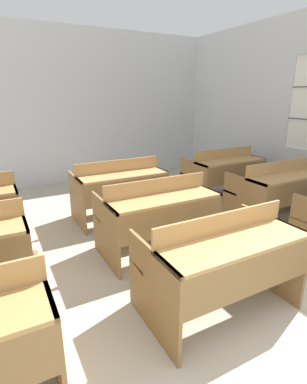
% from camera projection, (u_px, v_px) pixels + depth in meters
% --- Properties ---
extents(wall_back, '(6.47, 0.06, 3.02)m').
position_uv_depth(wall_back, '(61.00, 108.00, 5.88)').
color(wall_back, silver).
rests_on(wall_back, ground_plane).
extents(wall_right_with_window, '(0.06, 5.83, 3.02)m').
position_uv_depth(wall_right_with_window, '(298.00, 112.00, 4.91)').
color(wall_right_with_window, silver).
rests_on(wall_right_with_window, ground_plane).
extents(bench_front_center, '(1.26, 0.78, 0.88)m').
position_uv_depth(bench_front_center, '(221.00, 259.00, 2.44)').
color(bench_front_center, olive).
rests_on(bench_front_center, ground_plane).
extents(bench_second_center, '(1.26, 0.78, 0.88)m').
position_uv_depth(bench_second_center, '(158.00, 213.00, 3.40)').
color(bench_second_center, olive).
rests_on(bench_second_center, ground_plane).
extents(bench_second_right, '(1.26, 0.78, 0.88)m').
position_uv_depth(bench_second_right, '(278.00, 189.00, 4.28)').
color(bench_second_right, olive).
rests_on(bench_second_right, ground_plane).
extents(bench_third_center, '(1.26, 0.78, 0.88)m').
position_uv_depth(bench_third_center, '(119.00, 187.00, 4.35)').
color(bench_third_center, olive).
rests_on(bench_third_center, ground_plane).
extents(bench_third_right, '(1.26, 0.78, 0.88)m').
position_uv_depth(bench_third_right, '(224.00, 172.00, 5.25)').
color(bench_third_right, olive).
rests_on(bench_third_right, ground_plane).
extents(wastepaper_bin, '(0.23, 0.23, 0.33)m').
position_uv_depth(wastepaper_bin, '(223.00, 174.00, 6.34)').
color(wastepaper_bin, '#33477A').
rests_on(wastepaper_bin, ground_plane).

